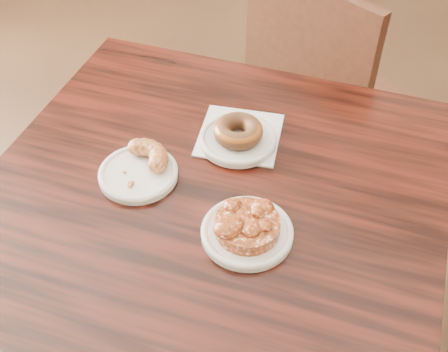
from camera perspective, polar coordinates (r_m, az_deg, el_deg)
The scene contains 10 objects.
floor at distance 1.75m, azimuth 5.63°, elevation -14.17°, with size 5.00×5.00×0.00m, color black.
cafe_table at distance 1.32m, azimuth -1.22°, elevation -12.98°, with size 0.84×0.84×0.75m, color black.
chair_far at distance 1.73m, azimuth 11.21°, elevation 7.02°, with size 0.43×0.43×0.90m, color black, non-canonical shape.
napkin at distance 1.14m, azimuth 1.60°, elevation 4.19°, with size 0.16×0.16×0.00m, color white.
plate_donut at distance 1.11m, azimuth 1.42°, elevation 3.69°, with size 0.15×0.15×0.01m, color silver.
plate_cruller at distance 1.06m, azimuth -8.69°, elevation 0.20°, with size 0.15×0.15×0.01m, color white.
plate_fritter at distance 0.96m, azimuth 2.36°, elevation -5.77°, with size 0.16×0.16×0.01m, color white.
glazed_donut at distance 1.10m, azimuth 1.44°, elevation 4.60°, with size 0.10×0.10×0.03m, color #914C15.
apple_fritter at distance 0.94m, azimuth 2.40°, elevation -4.85°, with size 0.15×0.15×0.04m, color #461C07, non-canonical shape.
cruller_fragment at distance 1.05m, azimuth -8.83°, elevation 1.06°, with size 0.12×0.12×0.03m, color brown, non-canonical shape.
Camera 1 is at (0.26, -0.86, 1.50)m, focal length 45.00 mm.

